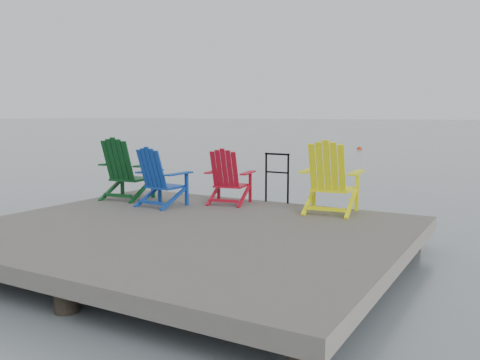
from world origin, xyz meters
The scene contains 8 objects.
ground centered at (0.00, 0.00, 0.00)m, with size 400.00×400.00×0.00m, color slate.
dock centered at (0.00, 0.00, 0.35)m, with size 6.00×5.00×1.40m.
handrail centered at (0.25, 2.45, 1.04)m, with size 0.48×0.04×0.90m.
chair_green centered at (-2.37, 1.35, 1.07)m, with size 0.97×0.91×1.14m.
chair_blue centered at (-1.34, 1.09, 1.01)m, with size 0.85×0.80×1.02m.
chair_red centered at (-0.43, 1.86, 0.99)m, with size 0.88×0.83×0.98m.
chair_yellow centered at (1.43, 1.95, 1.09)m, with size 1.00×0.93×1.16m.
buoy_b centered at (-4.61, 24.11, 0.00)m, with size 0.32×0.32×0.32m, color red.
Camera 1 is at (4.17, -5.79, 2.10)m, focal length 38.00 mm.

